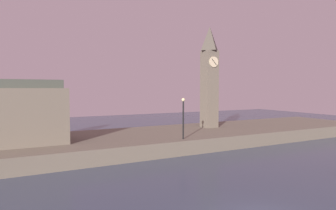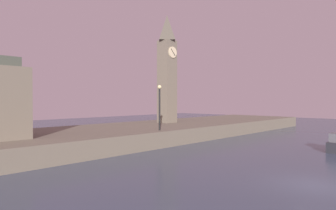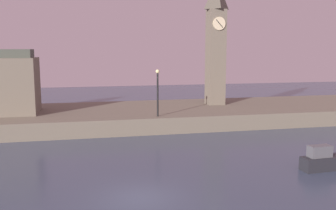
% 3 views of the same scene
% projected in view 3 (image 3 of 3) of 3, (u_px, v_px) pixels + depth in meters
% --- Properties ---
extents(ground_plane, '(120.00, 120.00, 0.00)m').
position_uv_depth(ground_plane, '(140.00, 199.00, 19.34)').
color(ground_plane, '#384256').
extents(far_embankment, '(70.00, 12.00, 1.50)m').
position_uv_depth(far_embankment, '(111.00, 117.00, 38.54)').
color(far_embankment, '#6B6051').
rests_on(far_embankment, ground).
extents(clock_tower, '(1.99, 2.05, 13.50)m').
position_uv_depth(clock_tower, '(216.00, 40.00, 41.18)').
color(clock_tower, '#6B6051').
rests_on(clock_tower, far_embankment).
extents(streetlamp, '(0.36, 0.36, 4.26)m').
position_uv_depth(streetlamp, '(158.00, 88.00, 34.13)').
color(streetlamp, black).
rests_on(streetlamp, far_embankment).
extents(boat_barge_dark, '(3.49, 1.14, 1.59)m').
position_uv_depth(boat_barge_dark, '(326.00, 161.00, 23.95)').
color(boat_barge_dark, '#232328').
rests_on(boat_barge_dark, ground).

